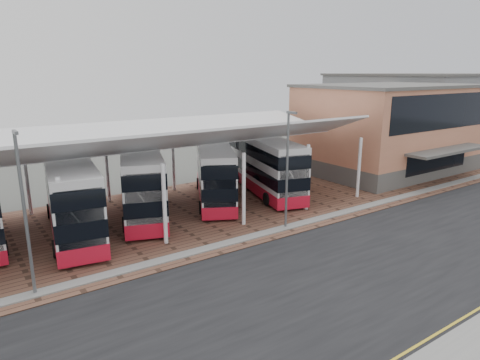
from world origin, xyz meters
The scene contains 15 objects.
ground centered at (0.00, 0.00, 0.00)m, with size 140.00×140.00×0.00m, color #4A4C47.
road centered at (0.00, -1.00, 0.01)m, with size 120.00×14.00×0.02m, color black.
forecourt centered at (2.00, 13.00, 0.03)m, with size 72.00×16.00×0.06m, color brown.
north_kerb centered at (0.00, 6.20, 0.07)m, with size 120.00×0.80×0.14m, color slate.
yellow_line_near centered at (0.00, -7.00, 0.03)m, with size 120.00×0.12×0.01m, color gold.
yellow_line_far centered at (0.00, -6.70, 0.03)m, with size 120.00×0.12×0.01m, color gold.
canopy centered at (-6.00, 13.94, 5.80)m, with size 37.00×11.63×7.07m.
terminal centered at (23.00, 13.92, 4.66)m, with size 18.40×14.40×9.25m.
warehouse centered at (48.00, 24.00, 5.15)m, with size 30.50×20.50×10.25m.
lamp_west centered at (-14.00, 6.27, 4.36)m, with size 0.16×0.90×8.07m.
lamp_east centered at (2.00, 6.27, 4.36)m, with size 0.16×0.90×8.07m.
bus_2 centered at (-10.27, 13.66, 2.53)m, with size 4.63×12.36×4.98m.
bus_3 centered at (-4.91, 14.89, 2.53)m, with size 6.64×12.30×4.97m.
bus_4 centered at (1.41, 14.70, 2.38)m, with size 7.58×11.27×4.68m.
bus_5 centered at (6.37, 14.25, 2.50)m, with size 5.91×12.21×4.91m.
Camera 1 is at (-16.50, -14.86, 10.58)m, focal length 32.00 mm.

